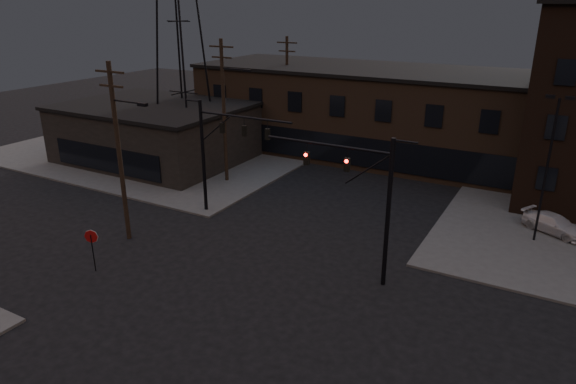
% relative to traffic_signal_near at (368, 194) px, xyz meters
% --- Properties ---
extents(ground, '(140.00, 140.00, 0.00)m').
position_rel_traffic_signal_near_xyz_m(ground, '(-5.36, -4.50, -4.93)').
color(ground, black).
rests_on(ground, ground).
extents(sidewalk_nw, '(30.00, 30.00, 0.15)m').
position_rel_traffic_signal_near_xyz_m(sidewalk_nw, '(-27.36, 17.50, -4.86)').
color(sidewalk_nw, '#474744').
rests_on(sidewalk_nw, ground).
extents(building_row, '(40.00, 12.00, 8.00)m').
position_rel_traffic_signal_near_xyz_m(building_row, '(-5.36, 23.50, -0.93)').
color(building_row, '#473526').
rests_on(building_row, ground).
extents(building_left, '(16.00, 12.00, 5.00)m').
position_rel_traffic_signal_near_xyz_m(building_left, '(-25.36, 11.50, -2.43)').
color(building_left, black).
rests_on(building_left, ground).
extents(traffic_signal_near, '(7.12, 0.24, 8.00)m').
position_rel_traffic_signal_near_xyz_m(traffic_signal_near, '(0.00, 0.00, 0.00)').
color(traffic_signal_near, black).
rests_on(traffic_signal_near, ground).
extents(traffic_signal_far, '(7.12, 0.24, 8.00)m').
position_rel_traffic_signal_near_xyz_m(traffic_signal_far, '(-12.07, 3.50, 0.08)').
color(traffic_signal_far, black).
rests_on(traffic_signal_far, ground).
extents(stop_sign, '(0.72, 0.33, 2.48)m').
position_rel_traffic_signal_near_xyz_m(stop_sign, '(-13.36, -6.49, -3.09)').
color(stop_sign, black).
rests_on(stop_sign, ground).
extents(utility_pole_near, '(3.70, 0.28, 11.00)m').
position_rel_traffic_signal_near_xyz_m(utility_pole_near, '(-14.79, -2.50, 0.94)').
color(utility_pole_near, black).
rests_on(utility_pole_near, ground).
extents(utility_pole_mid, '(3.70, 0.28, 11.50)m').
position_rel_traffic_signal_near_xyz_m(utility_pole_mid, '(-15.79, 9.50, 1.19)').
color(utility_pole_mid, black).
rests_on(utility_pole_mid, ground).
extents(utility_pole_far, '(2.20, 0.28, 11.00)m').
position_rel_traffic_signal_near_xyz_m(utility_pole_far, '(-16.86, 21.50, 0.85)').
color(utility_pole_far, black).
rests_on(utility_pole_far, ground).
extents(transmission_tower, '(7.00, 7.00, 25.00)m').
position_rel_traffic_signal_near_xyz_m(transmission_tower, '(-23.36, 13.50, 7.57)').
color(transmission_tower, black).
rests_on(transmission_tower, ground).
extents(lot_light_a, '(1.50, 0.28, 9.14)m').
position_rel_traffic_signal_near_xyz_m(lot_light_a, '(7.64, 9.50, 0.58)').
color(lot_light_a, black).
rests_on(lot_light_a, ground).
extents(parked_car_lot_b, '(4.34, 3.30, 1.17)m').
position_rel_traffic_signal_near_xyz_m(parked_car_lot_b, '(8.61, 11.30, -4.20)').
color(parked_car_lot_b, silver).
rests_on(parked_car_lot_b, sidewalk_ne).
extents(car_crossing, '(2.54, 4.34, 1.35)m').
position_rel_traffic_signal_near_xyz_m(car_crossing, '(-6.77, 19.90, -4.26)').
color(car_crossing, black).
rests_on(car_crossing, ground).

